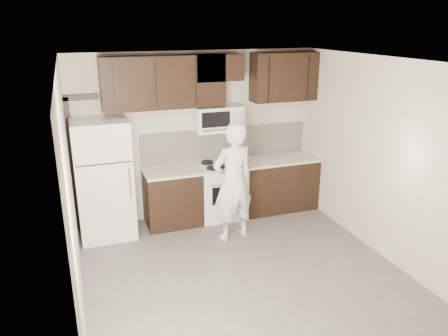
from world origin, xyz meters
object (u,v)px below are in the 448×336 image
microwave (218,119)px  person (233,182)px  stove (221,190)px  refrigerator (104,179)px

microwave → person: bearing=-95.1°
person → microwave: bearing=-106.4°
stove → microwave: bearing=90.1°
microwave → person: size_ratio=0.43×
refrigerator → person: 1.92m
person → stove: bearing=-107.2°
microwave → person: 1.18m
stove → microwave: (-0.00, 0.12, 1.19)m
microwave → refrigerator: (-1.85, -0.17, -0.75)m
stove → person: bearing=-95.9°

